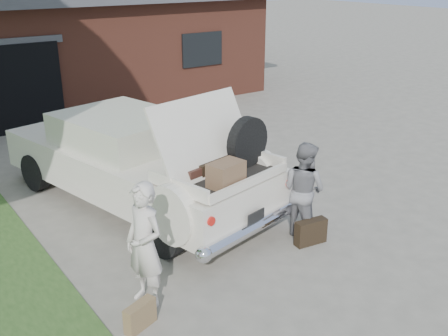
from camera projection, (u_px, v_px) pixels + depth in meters
ground at (247, 248)px, 7.87m from camera, size 90.00×90.00×0.00m
house at (48, 43)px, 16.48m from camera, size 12.80×7.80×3.30m
sedan at (137, 160)px, 9.13m from camera, size 3.19×5.77×2.15m
woman_left at (144, 245)px, 6.33m from camera, size 0.50×0.66×1.61m
woman_right at (304, 189)px, 8.02m from camera, size 0.69×0.82×1.52m
suitcase_left at (140, 316)px, 6.08m from camera, size 0.44×0.27×0.33m
suitcase_right at (311, 232)px, 7.92m from camera, size 0.52×0.23×0.39m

